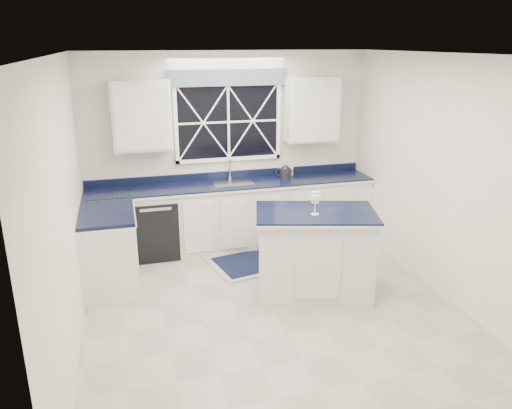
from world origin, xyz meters
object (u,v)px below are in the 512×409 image
object	(u,v)px
wine_glass	(315,199)
soap_bottle	(290,169)
faucet	(230,169)
kettle	(285,171)
dishwasher	(155,226)
island	(314,252)

from	to	relation	value
wine_glass	soap_bottle	world-z (taller)	wine_glass
faucet	kettle	distance (m)	0.80
dishwasher	wine_glass	world-z (taller)	wine_glass
wine_glass	soap_bottle	distance (m)	1.95
dishwasher	soap_bottle	xyz separation A→B (m)	(2.01, 0.22, 0.62)
kettle	wine_glass	size ratio (longest dim) A/B	1.03
dishwasher	kettle	xyz separation A→B (m)	(1.90, 0.11, 0.62)
island	wine_glass	bearing A→B (deg)	-104.75
faucet	island	bearing A→B (deg)	-71.86
dishwasher	wine_glass	size ratio (longest dim) A/B	3.12
faucet	dishwasher	bearing A→B (deg)	-169.98
faucet	soap_bottle	distance (m)	0.91
island	wine_glass	xyz separation A→B (m)	(-0.05, -0.09, 0.68)
dishwasher	wine_glass	xyz separation A→B (m)	(1.64, -1.69, 0.77)
island	kettle	size ratio (longest dim) A/B	5.59
kettle	soap_bottle	bearing A→B (deg)	54.74
faucet	soap_bottle	bearing A→B (deg)	1.62
kettle	soap_bottle	xyz separation A→B (m)	(0.11, 0.11, -0.00)
faucet	island	distance (m)	1.98
island	soap_bottle	bearing A→B (deg)	95.44
dishwasher	soap_bottle	world-z (taller)	soap_bottle
island	wine_glass	distance (m)	0.69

